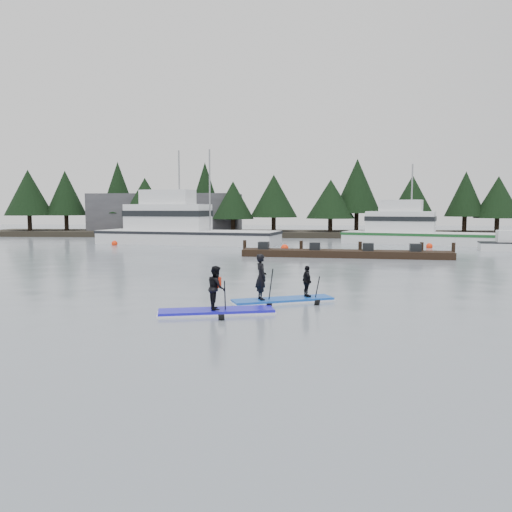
# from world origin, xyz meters

# --- Properties ---
(ground) EXTENTS (160.00, 160.00, 0.00)m
(ground) POSITION_xyz_m (0.00, 0.00, 0.00)
(ground) COLOR gray
(ground) RESTS_ON ground
(far_shore) EXTENTS (70.00, 8.00, 0.60)m
(far_shore) POSITION_xyz_m (0.00, 42.00, 0.30)
(far_shore) COLOR #2D281E
(far_shore) RESTS_ON ground
(treeline) EXTENTS (60.00, 4.00, 8.00)m
(treeline) POSITION_xyz_m (0.00, 42.00, 0.00)
(treeline) COLOR black
(treeline) RESTS_ON ground
(waterfront_building) EXTENTS (18.00, 6.00, 5.00)m
(waterfront_building) POSITION_xyz_m (-14.00, 44.00, 2.50)
(waterfront_building) COLOR #4C4C51
(waterfront_building) RESTS_ON ground
(fishing_boat_large) EXTENTS (17.15, 7.82, 9.47)m
(fishing_boat_large) POSITION_xyz_m (-8.54, 28.86, 0.71)
(fishing_boat_large) COLOR white
(fishing_boat_large) RESTS_ON ground
(fishing_boat_medium) EXTENTS (13.90, 7.95, 8.12)m
(fishing_boat_medium) POSITION_xyz_m (12.62, 30.44, 0.57)
(fishing_boat_medium) COLOR white
(fishing_boat_medium) RESTS_ON ground
(floating_dock) EXTENTS (13.82, 3.25, 0.46)m
(floating_dock) POSITION_xyz_m (5.08, 17.15, 0.23)
(floating_dock) COLOR black
(floating_dock) RESTS_ON ground
(buoy_b) EXTENTS (0.59, 0.59, 0.59)m
(buoy_b) POSITION_xyz_m (0.95, 22.44, 0.00)
(buoy_b) COLOR #FF300C
(buoy_b) RESTS_ON ground
(buoy_a) EXTENTS (0.53, 0.53, 0.53)m
(buoy_a) POSITION_xyz_m (-14.11, 26.38, 0.00)
(buoy_a) COLOR #FF300C
(buoy_a) RESTS_ON ground
(buoy_c) EXTENTS (0.53, 0.53, 0.53)m
(buoy_c) POSITION_xyz_m (12.72, 25.39, 0.00)
(buoy_c) COLOR #FF300C
(buoy_c) RESTS_ON ground
(paddleboard_solo) EXTENTS (3.65, 1.68, 1.90)m
(paddleboard_solo) POSITION_xyz_m (-0.66, -1.24, 0.47)
(paddleboard_solo) COLOR #1915C6
(paddleboard_solo) RESTS_ON ground
(paddleboard_duo) EXTENTS (3.59, 2.11, 2.21)m
(paddleboard_duo) POSITION_xyz_m (1.25, 0.79, 0.52)
(paddleboard_duo) COLOR blue
(paddleboard_duo) RESTS_ON ground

